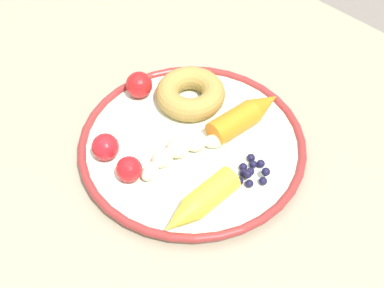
{
  "coord_description": "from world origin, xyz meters",
  "views": [
    {
      "loc": [
        0.4,
        -0.37,
        1.37
      ],
      "look_at": [
        0.04,
        0.01,
        0.75
      ],
      "focal_mm": 54.83,
      "sensor_mm": 36.0,
      "label": 1
    }
  ],
  "objects_px": {
    "tomato_near": "(139,85)",
    "blueberry_pile": "(249,172)",
    "carrot_yellow": "(199,203)",
    "tomato_mid": "(129,169)",
    "dining_table": "(168,179)",
    "carrot_orange": "(246,115)",
    "banana": "(180,151)",
    "tomato_far": "(105,147)",
    "donut": "(190,94)",
    "plate": "(192,145)"
  },
  "relations": [
    {
      "from": "blueberry_pile",
      "to": "tomato_far",
      "type": "distance_m",
      "value": 0.19
    },
    {
      "from": "carrot_yellow",
      "to": "tomato_far",
      "type": "relative_size",
      "value": 3.12
    },
    {
      "from": "tomato_mid",
      "to": "tomato_far",
      "type": "xyz_separation_m",
      "value": [
        -0.05,
        0.0,
        0.0
      ]
    },
    {
      "from": "plate",
      "to": "tomato_far",
      "type": "distance_m",
      "value": 0.12
    },
    {
      "from": "donut",
      "to": "tomato_mid",
      "type": "distance_m",
      "value": 0.16
    },
    {
      "from": "carrot_orange",
      "to": "tomato_near",
      "type": "height_order",
      "value": "tomato_near"
    },
    {
      "from": "donut",
      "to": "tomato_far",
      "type": "height_order",
      "value": "tomato_far"
    },
    {
      "from": "dining_table",
      "to": "banana",
      "type": "height_order",
      "value": "banana"
    },
    {
      "from": "tomato_near",
      "to": "carrot_yellow",
      "type": "bearing_deg",
      "value": -23.75
    },
    {
      "from": "plate",
      "to": "tomato_mid",
      "type": "height_order",
      "value": "tomato_mid"
    },
    {
      "from": "plate",
      "to": "carrot_yellow",
      "type": "bearing_deg",
      "value": -41.66
    },
    {
      "from": "tomato_far",
      "to": "blueberry_pile",
      "type": "bearing_deg",
      "value": 33.88
    },
    {
      "from": "dining_table",
      "to": "carrot_yellow",
      "type": "xyz_separation_m",
      "value": [
        0.12,
        -0.06,
        0.12
      ]
    },
    {
      "from": "carrot_yellow",
      "to": "tomato_mid",
      "type": "distance_m",
      "value": 0.1
    },
    {
      "from": "carrot_yellow",
      "to": "blueberry_pile",
      "type": "bearing_deg",
      "value": 84.72
    },
    {
      "from": "plate",
      "to": "blueberry_pile",
      "type": "xyz_separation_m",
      "value": [
        0.09,
        0.01,
        0.01
      ]
    },
    {
      "from": "blueberry_pile",
      "to": "tomato_far",
      "type": "relative_size",
      "value": 1.53
    },
    {
      "from": "dining_table",
      "to": "carrot_orange",
      "type": "bearing_deg",
      "value": 54.16
    },
    {
      "from": "tomato_mid",
      "to": "tomato_far",
      "type": "relative_size",
      "value": 0.93
    },
    {
      "from": "dining_table",
      "to": "banana",
      "type": "relative_size",
      "value": 8.22
    },
    {
      "from": "tomato_far",
      "to": "banana",
      "type": "bearing_deg",
      "value": 42.82
    },
    {
      "from": "carrot_orange",
      "to": "tomato_mid",
      "type": "xyz_separation_m",
      "value": [
        -0.05,
        -0.18,
        -0.0
      ]
    },
    {
      "from": "carrot_yellow",
      "to": "banana",
      "type": "bearing_deg",
      "value": 149.67
    },
    {
      "from": "plate",
      "to": "banana",
      "type": "bearing_deg",
      "value": -81.82
    },
    {
      "from": "carrot_yellow",
      "to": "donut",
      "type": "distance_m",
      "value": 0.19
    },
    {
      "from": "tomato_mid",
      "to": "plate",
      "type": "bearing_deg",
      "value": 79.22
    },
    {
      "from": "plate",
      "to": "carrot_yellow",
      "type": "height_order",
      "value": "carrot_yellow"
    },
    {
      "from": "blueberry_pile",
      "to": "banana",
      "type": "bearing_deg",
      "value": -155.4
    },
    {
      "from": "tomato_near",
      "to": "blueberry_pile",
      "type": "bearing_deg",
      "value": -1.26
    },
    {
      "from": "banana",
      "to": "carrot_yellow",
      "type": "distance_m",
      "value": 0.09
    },
    {
      "from": "tomato_near",
      "to": "tomato_far",
      "type": "xyz_separation_m",
      "value": [
        0.05,
        -0.11,
        -0.0
      ]
    },
    {
      "from": "blueberry_pile",
      "to": "tomato_mid",
      "type": "height_order",
      "value": "tomato_mid"
    },
    {
      "from": "banana",
      "to": "donut",
      "type": "bearing_deg",
      "value": 126.12
    },
    {
      "from": "carrot_orange",
      "to": "tomato_near",
      "type": "relative_size",
      "value": 3.13
    },
    {
      "from": "carrot_yellow",
      "to": "tomato_near",
      "type": "relative_size",
      "value": 2.94
    },
    {
      "from": "banana",
      "to": "tomato_far",
      "type": "relative_size",
      "value": 3.56
    },
    {
      "from": "dining_table",
      "to": "tomato_mid",
      "type": "distance_m",
      "value": 0.15
    },
    {
      "from": "dining_table",
      "to": "tomato_mid",
      "type": "relative_size",
      "value": 31.45
    },
    {
      "from": "plate",
      "to": "carrot_orange",
      "type": "distance_m",
      "value": 0.09
    },
    {
      "from": "plate",
      "to": "blueberry_pile",
      "type": "distance_m",
      "value": 0.09
    },
    {
      "from": "tomato_near",
      "to": "tomato_mid",
      "type": "relative_size",
      "value": 1.14
    },
    {
      "from": "carrot_orange",
      "to": "carrot_yellow",
      "type": "bearing_deg",
      "value": -70.42
    },
    {
      "from": "carrot_yellow",
      "to": "tomato_mid",
      "type": "height_order",
      "value": "same"
    },
    {
      "from": "donut",
      "to": "blueberry_pile",
      "type": "bearing_deg",
      "value": -16.96
    },
    {
      "from": "carrot_yellow",
      "to": "plate",
      "type": "bearing_deg",
      "value": 138.34
    },
    {
      "from": "tomato_near",
      "to": "donut",
      "type": "bearing_deg",
      "value": 32.11
    },
    {
      "from": "donut",
      "to": "carrot_orange",
      "type": "bearing_deg",
      "value": 14.39
    },
    {
      "from": "plate",
      "to": "donut",
      "type": "bearing_deg",
      "value": 135.27
    },
    {
      "from": "blueberry_pile",
      "to": "tomato_near",
      "type": "relative_size",
      "value": 1.44
    },
    {
      "from": "blueberry_pile",
      "to": "tomato_near",
      "type": "xyz_separation_m",
      "value": [
        -0.22,
        0.0,
        0.01
      ]
    }
  ]
}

